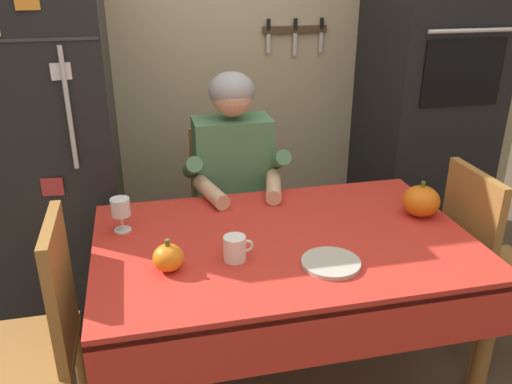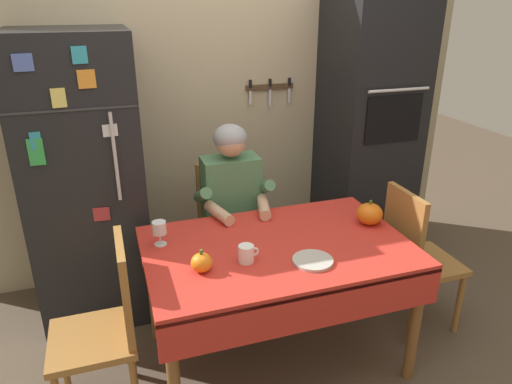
{
  "view_description": "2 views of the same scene",
  "coord_description": "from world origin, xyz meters",
  "px_view_note": "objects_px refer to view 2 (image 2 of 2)",
  "views": [
    {
      "loc": [
        -0.49,
        -1.59,
        1.69
      ],
      "look_at": [
        -0.1,
        0.14,
        0.92
      ],
      "focal_mm": 37.28,
      "sensor_mm": 36.0,
      "label": 1
    },
    {
      "loc": [
        -0.8,
        -1.96,
        1.96
      ],
      "look_at": [
        -0.06,
        0.27,
        0.98
      ],
      "focal_mm": 33.12,
      "sensor_mm": 36.0,
      "label": 2
    }
  ],
  "objects_px": {
    "chair_right_side": "(414,254)",
    "serving_tray": "(313,261)",
    "coffee_mug": "(246,254)",
    "wall_oven": "(368,130)",
    "refrigerator": "(86,181)",
    "dining_table": "(279,260)",
    "wine_glass": "(159,229)",
    "chair_left_side": "(107,322)",
    "pumpkin_large": "(202,262)",
    "pumpkin_medium": "(370,214)",
    "seated_person": "(234,205)",
    "chair_behind_person": "(227,224)"
  },
  "relations": [
    {
      "from": "chair_right_side",
      "to": "serving_tray",
      "type": "bearing_deg",
      "value": -163.39
    },
    {
      "from": "coffee_mug",
      "to": "wall_oven",
      "type": "bearing_deg",
      "value": 38.87
    },
    {
      "from": "refrigerator",
      "to": "dining_table",
      "type": "relative_size",
      "value": 1.29
    },
    {
      "from": "chair_right_side",
      "to": "wine_glass",
      "type": "distance_m",
      "value": 1.54
    },
    {
      "from": "serving_tray",
      "to": "chair_left_side",
      "type": "bearing_deg",
      "value": 171.79
    },
    {
      "from": "pumpkin_large",
      "to": "pumpkin_medium",
      "type": "relative_size",
      "value": 0.77
    },
    {
      "from": "dining_table",
      "to": "seated_person",
      "type": "xyz_separation_m",
      "value": [
        -0.07,
        0.6,
        0.08
      ]
    },
    {
      "from": "chair_right_side",
      "to": "coffee_mug",
      "type": "distance_m",
      "value": 1.15
    },
    {
      "from": "wall_oven",
      "to": "pumpkin_medium",
      "type": "height_order",
      "value": "wall_oven"
    },
    {
      "from": "pumpkin_medium",
      "to": "serving_tray",
      "type": "distance_m",
      "value": 0.57
    },
    {
      "from": "wine_glass",
      "to": "serving_tray",
      "type": "height_order",
      "value": "wine_glass"
    },
    {
      "from": "wine_glass",
      "to": "pumpkin_large",
      "type": "height_order",
      "value": "wine_glass"
    },
    {
      "from": "wall_oven",
      "to": "serving_tray",
      "type": "bearing_deg",
      "value": -130.15
    },
    {
      "from": "chair_right_side",
      "to": "refrigerator",
      "type": "bearing_deg",
      "value": 155.48
    },
    {
      "from": "chair_right_side",
      "to": "serving_tray",
      "type": "xyz_separation_m",
      "value": [
        -0.8,
        -0.24,
        0.24
      ]
    },
    {
      "from": "refrigerator",
      "to": "pumpkin_large",
      "type": "relative_size",
      "value": 15.69
    },
    {
      "from": "pumpkin_medium",
      "to": "chair_behind_person",
      "type": "bearing_deg",
      "value": 133.6
    },
    {
      "from": "seated_person",
      "to": "serving_tray",
      "type": "relative_size",
      "value": 6.12
    },
    {
      "from": "seated_person",
      "to": "serving_tray",
      "type": "bearing_deg",
      "value": -77.46
    },
    {
      "from": "wall_oven",
      "to": "coffee_mug",
      "type": "distance_m",
      "value": 1.64
    },
    {
      "from": "chair_behind_person",
      "to": "pumpkin_medium",
      "type": "height_order",
      "value": "chair_behind_person"
    },
    {
      "from": "wall_oven",
      "to": "chair_left_side",
      "type": "bearing_deg",
      "value": -153.41
    },
    {
      "from": "chair_behind_person",
      "to": "serving_tray",
      "type": "height_order",
      "value": "chair_behind_person"
    },
    {
      "from": "wall_oven",
      "to": "pumpkin_medium",
      "type": "bearing_deg",
      "value": -118.81
    },
    {
      "from": "seated_person",
      "to": "chair_right_side",
      "type": "xyz_separation_m",
      "value": [
        0.98,
        -0.56,
        -0.23
      ]
    },
    {
      "from": "chair_right_side",
      "to": "coffee_mug",
      "type": "relative_size",
      "value": 8.78
    },
    {
      "from": "wine_glass",
      "to": "seated_person",
      "type": "bearing_deg",
      "value": 36.83
    },
    {
      "from": "dining_table",
      "to": "coffee_mug",
      "type": "xyz_separation_m",
      "value": [
        -0.21,
        -0.09,
        0.13
      ]
    },
    {
      "from": "chair_behind_person",
      "to": "seated_person",
      "type": "distance_m",
      "value": 0.29
    },
    {
      "from": "chair_behind_person",
      "to": "pumpkin_medium",
      "type": "relative_size",
      "value": 6.2
    },
    {
      "from": "refrigerator",
      "to": "coffee_mug",
      "type": "xyz_separation_m",
      "value": [
        0.74,
        -0.97,
        -0.12
      ]
    },
    {
      "from": "refrigerator",
      "to": "coffee_mug",
      "type": "relative_size",
      "value": 16.99
    },
    {
      "from": "wine_glass",
      "to": "pumpkin_large",
      "type": "xyz_separation_m",
      "value": [
        0.15,
        -0.32,
        -0.05
      ]
    },
    {
      "from": "seated_person",
      "to": "serving_tray",
      "type": "height_order",
      "value": "seated_person"
    },
    {
      "from": "wall_oven",
      "to": "serving_tray",
      "type": "xyz_separation_m",
      "value": [
        -0.95,
        -1.12,
        -0.3
      ]
    },
    {
      "from": "dining_table",
      "to": "seated_person",
      "type": "height_order",
      "value": "seated_person"
    },
    {
      "from": "chair_behind_person",
      "to": "seated_person",
      "type": "relative_size",
      "value": 0.75
    },
    {
      "from": "wall_oven",
      "to": "chair_left_side",
      "type": "height_order",
      "value": "wall_oven"
    },
    {
      "from": "dining_table",
      "to": "chair_right_side",
      "type": "relative_size",
      "value": 1.51
    },
    {
      "from": "wall_oven",
      "to": "pumpkin_large",
      "type": "xyz_separation_m",
      "value": [
        -1.49,
        -1.03,
        -0.26
      ]
    },
    {
      "from": "dining_table",
      "to": "pumpkin_medium",
      "type": "bearing_deg",
      "value": 8.78
    },
    {
      "from": "pumpkin_large",
      "to": "serving_tray",
      "type": "distance_m",
      "value": 0.55
    },
    {
      "from": "dining_table",
      "to": "coffee_mug",
      "type": "bearing_deg",
      "value": -156.41
    },
    {
      "from": "refrigerator",
      "to": "serving_tray",
      "type": "height_order",
      "value": "refrigerator"
    },
    {
      "from": "chair_behind_person",
      "to": "coffee_mug",
      "type": "xyz_separation_m",
      "value": [
        -0.13,
        -0.88,
        0.27
      ]
    },
    {
      "from": "seated_person",
      "to": "chair_left_side",
      "type": "xyz_separation_m",
      "value": [
        -0.83,
        -0.66,
        -0.23
      ]
    },
    {
      "from": "dining_table",
      "to": "wall_oven",
      "type": "bearing_deg",
      "value": 41.31
    },
    {
      "from": "wine_glass",
      "to": "pumpkin_medium",
      "type": "bearing_deg",
      "value": -6.11
    },
    {
      "from": "pumpkin_large",
      "to": "pumpkin_medium",
      "type": "xyz_separation_m",
      "value": [
        1.03,
        0.2,
        0.02
      ]
    },
    {
      "from": "seated_person",
      "to": "chair_right_side",
      "type": "relative_size",
      "value": 1.34
    }
  ]
}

